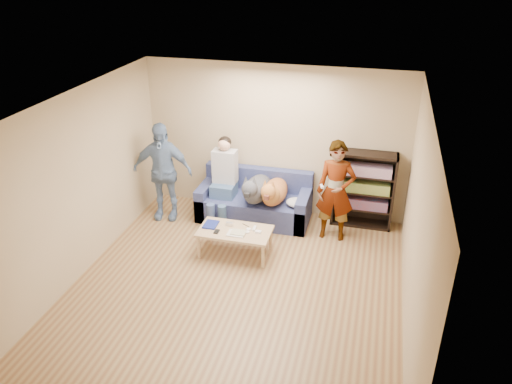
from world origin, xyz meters
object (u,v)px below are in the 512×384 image
(notebook_blue, at_px, (211,225))
(dog_gray, at_px, (256,189))
(person_standing_left, at_px, (162,171))
(coffee_table, at_px, (235,233))
(person_standing_right, at_px, (336,191))
(sofa, at_px, (255,203))
(dog_tan, at_px, (274,192))
(camera_silver, at_px, (230,224))
(person_seated, at_px, (223,177))
(bookshelf, at_px, (364,188))

(notebook_blue, xyz_separation_m, dog_gray, (0.47, 0.94, 0.21))
(notebook_blue, height_order, dog_gray, dog_gray)
(person_standing_left, height_order, coffee_table, person_standing_left)
(person_standing_right, xyz_separation_m, sofa, (-1.39, 0.31, -0.54))
(sofa, bearing_deg, dog_tan, -29.45)
(camera_silver, distance_m, sofa, 1.10)
(dog_tan, bearing_deg, coffee_table, -110.61)
(sofa, xyz_separation_m, coffee_table, (-0.00, -1.20, 0.09))
(dog_gray, bearing_deg, person_seated, 172.27)
(person_seated, height_order, coffee_table, person_seated)
(person_standing_left, relative_size, dog_tan, 1.48)
(camera_silver, height_order, bookshelf, bookshelf)
(dog_gray, bearing_deg, person_standing_left, -174.52)
(sofa, relative_size, coffee_table, 1.73)
(dog_gray, bearing_deg, sofa, 108.98)
(camera_silver, height_order, dog_tan, dog_tan)
(camera_silver, bearing_deg, coffee_table, -45.00)
(notebook_blue, distance_m, dog_gray, 1.08)
(camera_silver, height_order, person_seated, person_seated)
(camera_silver, bearing_deg, person_standing_left, 152.79)
(coffee_table, bearing_deg, notebook_blue, 172.87)
(person_standing_right, bearing_deg, notebook_blue, -156.05)
(person_standing_right, xyz_separation_m, coffee_table, (-1.39, -0.89, -0.45))
(notebook_blue, bearing_deg, person_standing_right, 25.08)
(person_standing_right, relative_size, notebook_blue, 6.33)
(person_standing_right, bearing_deg, person_seated, 173.36)
(person_seated, xyz_separation_m, dog_gray, (0.59, -0.08, -0.13))
(person_standing_right, distance_m, person_standing_left, 2.91)
(person_standing_right, xyz_separation_m, dog_tan, (-1.02, 0.10, -0.19))
(person_standing_right, relative_size, dog_tan, 1.42)
(dog_gray, distance_m, coffee_table, 1.03)
(sofa, relative_size, dog_tan, 1.64)
(notebook_blue, bearing_deg, person_seated, 96.52)
(notebook_blue, distance_m, coffee_table, 0.41)
(person_standing_right, xyz_separation_m, camera_silver, (-1.51, -0.77, -0.38))
(dog_tan, bearing_deg, bookshelf, 17.22)
(person_standing_right, xyz_separation_m, person_standing_left, (-2.91, -0.05, 0.04))
(person_standing_right, bearing_deg, sofa, 166.26)
(person_standing_right, distance_m, notebook_blue, 2.02)
(camera_silver, xyz_separation_m, bookshelf, (1.92, 1.31, 0.23))
(notebook_blue, xyz_separation_m, bookshelf, (2.20, 1.38, 0.25))
(camera_silver, xyz_separation_m, dog_tan, (0.49, 0.87, 0.19))
(person_seated, xyz_separation_m, coffee_table, (0.52, -1.07, -0.40))
(camera_silver, height_order, coffee_table, camera_silver)
(person_standing_left, height_order, dog_tan, person_standing_left)
(person_standing_right, distance_m, sofa, 1.52)
(bookshelf, bearing_deg, person_standing_left, -169.87)
(notebook_blue, xyz_separation_m, coffee_table, (0.40, -0.05, -0.06))
(camera_silver, bearing_deg, notebook_blue, -165.96)
(person_standing_right, relative_size, person_standing_left, 0.96)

